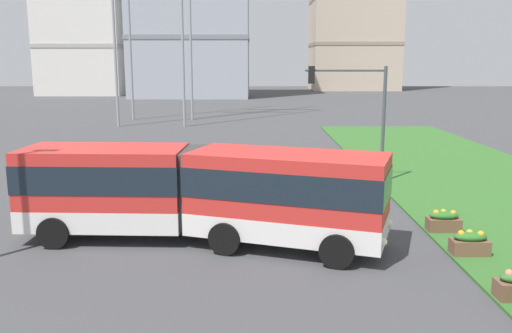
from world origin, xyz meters
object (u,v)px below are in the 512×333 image
Objects in this scene: traffic_light_far_right at (359,103)px; flower_planter_5 at (446,221)px; articulated_bus at (202,192)px; flower_planter_4 at (472,243)px; car_grey_wagon at (97,182)px.

flower_planter_5 is at bearing -77.51° from traffic_light_far_right.
flower_planter_5 is (8.17, 0.89, -1.23)m from articulated_bus.
articulated_bus is 8.37m from flower_planter_4.
flower_planter_4 is at bearing -80.33° from traffic_light_far_right.
car_grey_wagon is 4.12× the size of flower_planter_4.
traffic_light_far_right is (6.48, 8.47, 2.20)m from articulated_bus.
articulated_bus is 8.30m from flower_planter_5.
car_grey_wagon is at bearing 132.43° from articulated_bus.
flower_planter_4 is 0.20× the size of traffic_light_far_right.
flower_planter_4 is at bearing -27.56° from car_grey_wagon.
articulated_bus is at bearing 170.37° from flower_planter_4.
traffic_light_far_right reaches higher than car_grey_wagon.
traffic_light_far_right reaches higher than flower_planter_4.
traffic_light_far_right is at bearing 99.67° from flower_planter_4.
traffic_light_far_right reaches higher than flower_planter_5.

